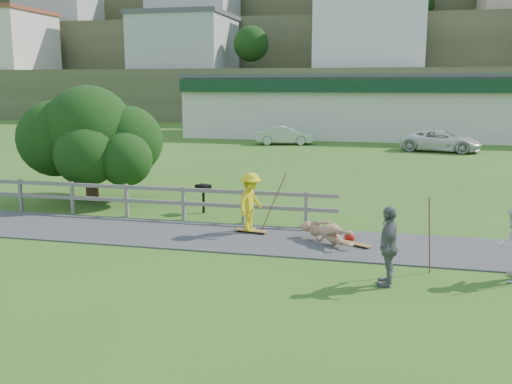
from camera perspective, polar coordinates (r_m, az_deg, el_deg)
ground at (r=15.06m, az=-4.44°, el=-6.07°), size 260.00×260.00×0.00m
path at (r=16.43m, az=-2.85°, el=-4.54°), size 34.00×3.00×0.04m
fence at (r=19.61m, az=-14.46°, el=-0.24°), size 15.05×0.10×1.10m
strip_mall at (r=48.69m, az=12.91°, el=8.43°), size 32.50×10.75×5.10m
hillside at (r=105.59m, az=11.26°, el=16.06°), size 220.00×67.00×47.50m
skater_rider at (r=16.65m, az=-0.53°, el=-1.34°), size 0.90×1.24×1.72m
skater_fallen at (r=15.81m, az=7.08°, el=-4.03°), size 1.55×1.68×0.67m
spectator_b at (r=12.76m, az=13.11°, el=-5.29°), size 0.51×1.07×1.78m
car_silver at (r=41.59m, az=2.81°, el=5.70°), size 4.32×2.37×1.35m
car_white at (r=39.01m, az=17.99°, el=4.89°), size 5.44×3.33×1.41m
tree at (r=22.24m, az=-16.24°, el=3.59°), size 5.40×5.40×3.47m
bbq at (r=19.52m, az=-5.28°, el=-0.68°), size 0.56×0.50×0.98m
longboard_rider at (r=16.84m, az=-0.53°, el=-4.02°), size 1.01×0.40×0.11m
longboard_fallen at (r=15.73m, az=9.92°, el=-5.28°), size 0.87×0.61×0.10m
helmet at (r=16.15m, az=9.32°, el=-4.49°), size 0.29×0.29×0.29m
pole_rider at (r=16.88m, az=1.77°, el=-0.79°), size 0.03×0.03×1.94m
pole_spec_left at (r=13.83m, az=16.95°, el=-4.17°), size 0.03×0.03×1.80m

